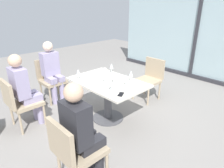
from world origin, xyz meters
TOP-DOWN VIEW (x-y plane):
  - ground_plane at (0.00, 0.00)m, footprint 12.00×12.00m
  - window_wall_backdrop at (0.00, 3.20)m, footprint 4.81×0.10m
  - dining_table_main at (0.00, 0.00)m, footprint 1.30×0.85m
  - chair_front_right at (0.79, -1.23)m, footprint 0.46×0.50m
  - chair_side_end at (-1.46, -0.32)m, footprint 0.50×0.46m
  - chair_front_left at (-0.79, -1.23)m, footprint 0.46×0.50m
  - chair_near_window at (0.00, 1.23)m, footprint 0.46×0.51m
  - person_front_right at (0.79, -1.12)m, footprint 0.34×0.39m
  - person_side_end at (-1.36, -0.32)m, footprint 0.39×0.34m
  - person_front_left at (-0.79, -1.12)m, footprint 0.34×0.39m
  - wine_glass_0 at (0.01, -0.09)m, footprint 0.07×0.07m
  - wine_glass_1 at (0.12, 0.02)m, footprint 0.07×0.07m
  - wine_glass_2 at (0.34, 0.08)m, footprint 0.07×0.07m
  - wine_glass_3 at (0.32, -0.23)m, footprint 0.07×0.07m
  - wine_glass_4 at (0.26, 0.29)m, footprint 0.07×0.07m
  - wine_glass_5 at (-0.27, 0.35)m, footprint 0.07×0.07m
  - wine_glass_6 at (-0.43, -0.30)m, footprint 0.07×0.07m
  - coffee_cup at (-0.36, 0.25)m, footprint 0.08×0.08m
  - cell_phone_on_table at (0.52, -0.22)m, footprint 0.13×0.16m
  - handbag_1 at (-1.43, -0.85)m, footprint 0.34×0.25m

SIDE VIEW (x-z plane):
  - ground_plane at x=0.00m, z-range 0.00..0.00m
  - handbag_1 at x=-1.43m, z-range 0.00..0.28m
  - chair_front_right at x=0.79m, z-range 0.06..0.93m
  - chair_side_end at x=-1.46m, z-range 0.06..0.93m
  - chair_front_left at x=-0.79m, z-range 0.06..0.93m
  - chair_near_window at x=0.00m, z-range 0.06..0.93m
  - dining_table_main at x=0.00m, z-range 0.18..0.91m
  - person_front_right at x=0.79m, z-range 0.07..1.33m
  - person_side_end at x=-1.36m, z-range 0.07..1.33m
  - person_front_left at x=-0.79m, z-range 0.07..1.33m
  - cell_phone_on_table at x=0.52m, z-range 0.73..0.74m
  - coffee_cup at x=-0.36m, z-range 0.73..0.82m
  - wine_glass_0 at x=0.01m, z-range 0.77..0.95m
  - wine_glass_1 at x=0.12m, z-range 0.77..0.95m
  - wine_glass_2 at x=0.34m, z-range 0.77..0.95m
  - wine_glass_3 at x=0.32m, z-range 0.77..0.95m
  - wine_glass_4 at x=0.26m, z-range 0.77..0.95m
  - wine_glass_5 at x=-0.27m, z-range 0.77..0.95m
  - wine_glass_6 at x=-0.43m, z-range 0.77..0.95m
  - window_wall_backdrop at x=0.00m, z-range -0.14..2.56m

